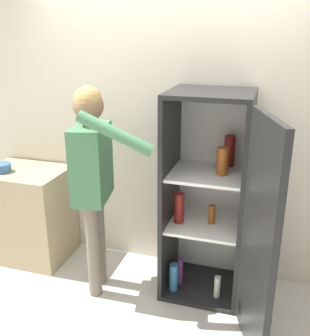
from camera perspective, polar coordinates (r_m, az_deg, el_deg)
name	(u,v)px	position (r m, az deg, el deg)	size (l,w,h in m)	color
ground_plane	(137,327)	(3.18, -2.66, -22.00)	(12.00, 12.00, 0.00)	beige
wall_back	(173,131)	(3.42, 2.59, 5.40)	(7.00, 0.06, 2.55)	beige
refrigerator	(217,204)	(3.08, 9.00, -5.17)	(0.88, 1.20, 1.69)	black
person	(93,167)	(3.07, -9.01, 0.20)	(0.72, 0.56, 1.73)	#726656
counter	(29,214)	(3.97, -17.83, -6.34)	(0.75, 0.57, 0.88)	tan
bowl	(2,168)	(3.82, -21.36, 0.05)	(0.17, 0.17, 0.08)	#335B8E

